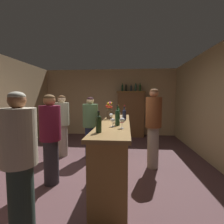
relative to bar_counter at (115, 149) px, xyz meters
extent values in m
plane|color=#4A3032|center=(-0.49, 0.17, -0.53)|extent=(9.23, 9.23, 0.00)
cube|color=tan|center=(-0.49, 3.78, 0.79)|extent=(5.33, 0.12, 2.65)
cube|color=olive|center=(0.00, 0.00, -0.03)|extent=(0.47, 2.65, 1.01)
cube|color=olive|center=(0.00, 0.00, 0.50)|extent=(0.53, 2.76, 0.05)
cube|color=brown|center=(0.37, 3.46, 0.35)|extent=(1.01, 0.40, 1.76)
cube|color=brown|center=(0.37, 3.46, 1.20)|extent=(1.09, 0.46, 0.06)
cylinder|color=#472A12|center=(0.17, 0.51, 0.62)|extent=(0.08, 0.08, 0.20)
sphere|color=#472A12|center=(0.17, 0.51, 0.72)|extent=(0.08, 0.08, 0.08)
cylinder|color=#472A12|center=(0.17, 0.51, 0.76)|extent=(0.03, 0.03, 0.08)
cylinder|color=#AB1523|center=(0.17, 0.51, 0.81)|extent=(0.03, 0.03, 0.02)
cylinder|color=#225328|center=(0.05, -0.01, 0.63)|extent=(0.07, 0.07, 0.22)
sphere|color=#225328|center=(0.05, -0.01, 0.75)|extent=(0.07, 0.07, 0.07)
cylinder|color=#225328|center=(0.05, -0.01, 0.79)|extent=(0.03, 0.03, 0.08)
cylinder|color=gold|center=(0.05, -0.01, 0.83)|extent=(0.03, 0.03, 0.02)
cylinder|color=#1C3820|center=(0.06, -0.39, 0.63)|extent=(0.08, 0.08, 0.22)
sphere|color=#1C3820|center=(0.06, -0.39, 0.74)|extent=(0.08, 0.08, 0.08)
cylinder|color=#1C3820|center=(0.06, -0.39, 0.79)|extent=(0.03, 0.03, 0.10)
cylinder|color=black|center=(0.06, -0.39, 0.85)|extent=(0.03, 0.03, 0.02)
cylinder|color=#20233C|center=(0.16, 0.23, 0.61)|extent=(0.07, 0.07, 0.18)
sphere|color=#20233C|center=(0.16, 0.23, 0.70)|extent=(0.07, 0.07, 0.07)
cylinder|color=#20233C|center=(0.16, 0.23, 0.74)|extent=(0.03, 0.03, 0.07)
cylinder|color=black|center=(0.16, 0.23, 0.79)|extent=(0.03, 0.03, 0.02)
cylinder|color=#21341C|center=(-0.15, -0.98, 0.62)|extent=(0.07, 0.07, 0.18)
sphere|color=#21341C|center=(-0.15, -0.98, 0.71)|extent=(0.07, 0.07, 0.07)
cylinder|color=#21341C|center=(-0.15, -0.98, 0.75)|extent=(0.03, 0.03, 0.08)
cylinder|color=black|center=(-0.15, -0.98, 0.79)|extent=(0.03, 0.03, 0.02)
cylinder|color=white|center=(0.15, -0.65, 0.53)|extent=(0.06, 0.06, 0.00)
cylinder|color=white|center=(0.15, -0.65, 0.56)|extent=(0.01, 0.01, 0.07)
ellipsoid|color=white|center=(0.15, -0.65, 0.64)|extent=(0.08, 0.08, 0.08)
ellipsoid|color=maroon|center=(0.15, -0.65, 0.62)|extent=(0.07, 0.07, 0.03)
cylinder|color=white|center=(-0.10, 0.25, 0.53)|extent=(0.07, 0.07, 0.00)
cylinder|color=white|center=(-0.10, 0.25, 0.56)|extent=(0.01, 0.01, 0.06)
ellipsoid|color=white|center=(-0.10, 0.25, 0.62)|extent=(0.07, 0.07, 0.07)
cylinder|color=white|center=(0.04, 0.45, 0.53)|extent=(0.06, 0.06, 0.00)
cylinder|color=white|center=(0.04, 0.45, 0.57)|extent=(0.01, 0.01, 0.08)
ellipsoid|color=white|center=(0.04, 0.45, 0.64)|extent=(0.08, 0.08, 0.06)
ellipsoid|color=maroon|center=(0.04, 0.45, 0.62)|extent=(0.07, 0.07, 0.02)
cylinder|color=white|center=(0.00, -0.51, 0.53)|extent=(0.07, 0.07, 0.00)
cylinder|color=white|center=(0.00, -0.51, 0.56)|extent=(0.01, 0.01, 0.06)
ellipsoid|color=white|center=(0.00, -0.51, 0.62)|extent=(0.07, 0.07, 0.06)
cylinder|color=#463626|center=(-0.16, 0.46, 0.61)|extent=(0.13, 0.13, 0.18)
cylinder|color=#38602D|center=(-0.12, 0.47, 0.70)|extent=(0.01, 0.01, 0.14)
sphere|color=red|center=(-0.12, 0.47, 0.77)|extent=(0.06, 0.06, 0.06)
cylinder|color=#38602D|center=(-0.12, 0.49, 0.75)|extent=(0.01, 0.01, 0.23)
sphere|color=gold|center=(-0.12, 0.49, 0.86)|extent=(0.05, 0.05, 0.05)
cylinder|color=#38602D|center=(-0.16, 0.50, 0.71)|extent=(0.01, 0.01, 0.16)
sphere|color=gold|center=(-0.16, 0.50, 0.79)|extent=(0.07, 0.07, 0.07)
cylinder|color=#38602D|center=(-0.18, 0.48, 0.74)|extent=(0.01, 0.01, 0.21)
sphere|color=yellow|center=(-0.18, 0.48, 0.85)|extent=(0.06, 0.06, 0.06)
cylinder|color=#38602D|center=(-0.21, 0.44, 0.71)|extent=(0.01, 0.01, 0.16)
sphere|color=red|center=(-0.21, 0.44, 0.80)|extent=(0.05, 0.05, 0.05)
cylinder|color=#38602D|center=(-0.16, 0.42, 0.71)|extent=(0.01, 0.01, 0.15)
sphere|color=red|center=(-0.16, 0.42, 0.78)|extent=(0.06, 0.06, 0.06)
cylinder|color=#38602D|center=(-0.14, 0.44, 0.75)|extent=(0.01, 0.01, 0.23)
sphere|color=#D1467A|center=(-0.14, 0.44, 0.86)|extent=(0.05, 0.05, 0.05)
cylinder|color=white|center=(0.08, 0.96, 0.53)|extent=(0.15, 0.15, 0.01)
cylinder|color=#173821|center=(0.04, 3.46, 1.34)|extent=(0.07, 0.07, 0.22)
sphere|color=#173821|center=(0.04, 3.46, 1.45)|extent=(0.07, 0.07, 0.07)
cylinder|color=#173821|center=(0.04, 3.46, 1.50)|extent=(0.02, 0.02, 0.10)
cylinder|color=gold|center=(0.04, 3.46, 1.55)|extent=(0.03, 0.03, 0.02)
cylinder|color=black|center=(0.18, 3.46, 1.33)|extent=(0.08, 0.08, 0.20)
sphere|color=black|center=(0.18, 3.46, 1.43)|extent=(0.08, 0.08, 0.08)
cylinder|color=black|center=(0.18, 3.46, 1.47)|extent=(0.03, 0.03, 0.08)
cylinder|color=red|center=(0.18, 3.46, 1.52)|extent=(0.03, 0.03, 0.02)
cylinder|color=#1F2931|center=(0.37, 3.46, 1.32)|extent=(0.06, 0.06, 0.19)
sphere|color=#1F2931|center=(0.37, 3.46, 1.41)|extent=(0.06, 0.06, 0.06)
cylinder|color=#1F2931|center=(0.37, 3.46, 1.45)|extent=(0.03, 0.03, 0.08)
cylinder|color=#AD211A|center=(0.37, 3.46, 1.50)|extent=(0.03, 0.03, 0.02)
cylinder|color=#254633|center=(0.54, 3.46, 1.35)|extent=(0.08, 0.08, 0.24)
sphere|color=#254633|center=(0.54, 3.46, 1.47)|extent=(0.08, 0.08, 0.08)
cylinder|color=#254633|center=(0.54, 3.46, 1.50)|extent=(0.03, 0.03, 0.07)
cylinder|color=gold|center=(0.54, 3.46, 1.55)|extent=(0.03, 0.03, 0.02)
cylinder|color=#153918|center=(0.71, 3.46, 1.34)|extent=(0.07, 0.07, 0.22)
sphere|color=#153918|center=(0.71, 3.46, 1.45)|extent=(0.07, 0.07, 0.07)
cylinder|color=#153918|center=(0.71, 3.46, 1.49)|extent=(0.02, 0.02, 0.07)
cylinder|color=black|center=(0.71, 3.46, 1.53)|extent=(0.03, 0.03, 0.02)
cylinder|color=#25352F|center=(-0.88, -1.51, -0.13)|extent=(0.25, 0.25, 0.81)
cylinder|color=#B6AB92|center=(-0.88, -1.51, 0.57)|extent=(0.35, 0.35, 0.58)
sphere|color=#9D6341|center=(-0.88, -1.51, 0.95)|extent=(0.17, 0.17, 0.17)
ellipsoid|color=#B0AC99|center=(-0.88, -1.51, 0.98)|extent=(0.17, 0.17, 0.10)
cylinder|color=#28262D|center=(-1.09, -0.35, -0.15)|extent=(0.26, 0.26, 0.77)
cylinder|color=maroon|center=(-1.09, -0.35, 0.54)|extent=(0.35, 0.35, 0.60)
sphere|color=#9C6841|center=(-1.09, -0.35, 0.93)|extent=(0.20, 0.20, 0.20)
ellipsoid|color=#4D371F|center=(-1.09, -0.35, 0.97)|extent=(0.19, 0.19, 0.11)
cylinder|color=#1E2844|center=(-0.71, 1.08, -0.15)|extent=(0.28, 0.28, 0.77)
cylinder|color=#4A6D46|center=(-0.71, 1.08, 0.53)|extent=(0.39, 0.39, 0.58)
sphere|color=#DBAD85|center=(-0.71, 1.08, 0.90)|extent=(0.19, 0.19, 0.19)
ellipsoid|color=black|center=(-0.71, 1.08, 0.94)|extent=(0.18, 0.18, 0.10)
cylinder|color=#A08F7F|center=(-1.45, 1.07, -0.13)|extent=(0.26, 0.26, 0.81)
cylinder|color=#ABAC8F|center=(-1.45, 1.07, 0.56)|extent=(0.36, 0.36, 0.58)
sphere|color=#DDB491|center=(-1.45, 1.07, 0.94)|extent=(0.19, 0.19, 0.19)
ellipsoid|color=#4C311A|center=(-1.45, 1.07, 0.98)|extent=(0.18, 0.18, 0.11)
cylinder|color=gray|center=(0.78, 0.50, -0.09)|extent=(0.24, 0.24, 0.88)
cylinder|color=brown|center=(0.78, 0.50, 0.67)|extent=(0.33, 0.33, 0.64)
sphere|color=#9C6448|center=(0.78, 0.50, 1.07)|extent=(0.18, 0.18, 0.18)
ellipsoid|color=brown|center=(0.78, 0.50, 1.11)|extent=(0.17, 0.17, 0.10)
camera|label=1|loc=(0.22, -3.10, 0.97)|focal=27.01mm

